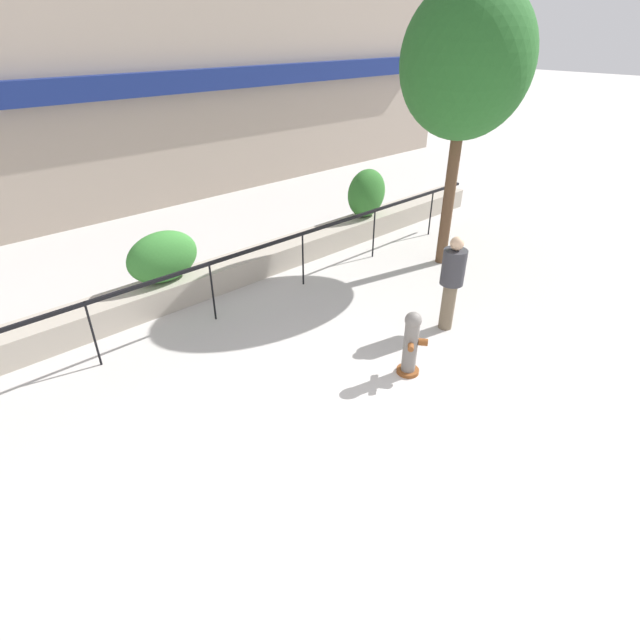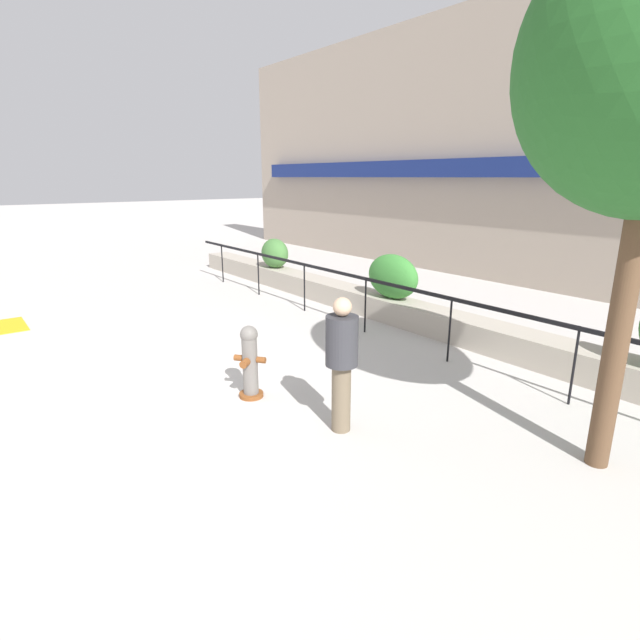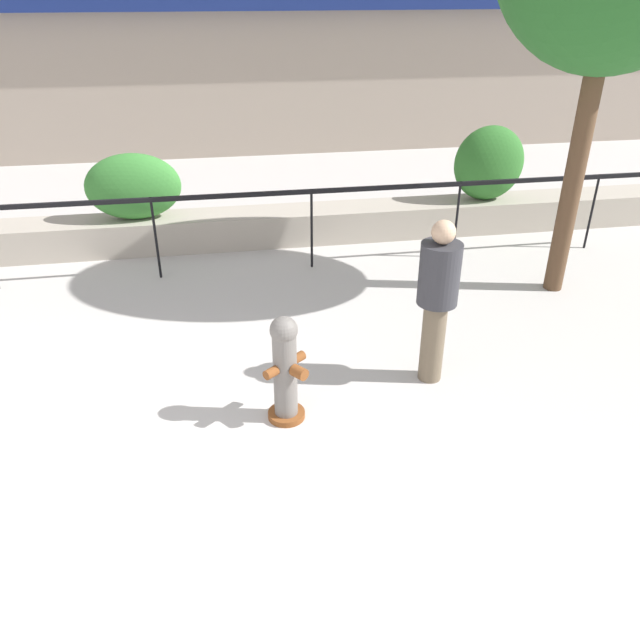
{
  "view_description": "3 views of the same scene",
  "coord_description": "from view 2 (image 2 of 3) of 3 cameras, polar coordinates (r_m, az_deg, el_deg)",
  "views": [
    {
      "loc": [
        -3.93,
        -2.3,
        4.72
      ],
      "look_at": [
        0.72,
        2.82,
        0.6
      ],
      "focal_mm": 28.0,
      "sensor_mm": 36.0,
      "label": 1
    },
    {
      "loc": [
        7.3,
        -1.81,
        3.1
      ],
      "look_at": [
        0.98,
        2.99,
        0.82
      ],
      "focal_mm": 28.0,
      "sensor_mm": 36.0,
      "label": 2
    },
    {
      "loc": [
        0.85,
        -3.31,
        3.67
      ],
      "look_at": [
        1.85,
        2.5,
        0.44
      ],
      "focal_mm": 35.0,
      "sensor_mm": 36.0,
      "label": 3
    }
  ],
  "objects": [
    {
      "name": "building_facade",
      "position": [
        15.63,
        26.19,
        17.76
      ],
      "size": [
        30.0,
        1.36,
        8.0
      ],
      "color": "gray",
      "rests_on": "ground"
    },
    {
      "name": "hedge_bush_1",
      "position": [
        11.12,
        8.3,
        4.95
      ],
      "size": [
        1.39,
        0.63,
        0.98
      ],
      "primitive_type": "ellipsoid",
      "color": "#387F33",
      "rests_on": "planter_wall_low"
    },
    {
      "name": "pedestrian",
      "position": [
        6.1,
        2.49,
        -4.2
      ],
      "size": [
        0.56,
        0.56,
        1.73
      ],
      "color": "brown",
      "rests_on": "ground"
    },
    {
      "name": "planter_wall_low",
      "position": [
        11.06,
        9.38,
        0.91
      ],
      "size": [
        18.0,
        0.7,
        0.5
      ],
      "primitive_type": "cube",
      "color": "#ADA393",
      "rests_on": "ground"
    },
    {
      "name": "fire_hydrant",
      "position": [
        7.24,
        -8.02,
        -4.69
      ],
      "size": [
        0.49,
        0.49,
        1.08
      ],
      "color": "brown",
      "rests_on": "ground"
    },
    {
      "name": "ground_plane",
      "position": [
        8.13,
        -21.67,
        -7.55
      ],
      "size": [
        120.0,
        120.0,
        0.0
      ],
      "primitive_type": "plane",
      "color": "#BCB7B2"
    },
    {
      "name": "hedge_bush_0",
      "position": [
        14.88,
        -5.19,
        7.6
      ],
      "size": [
        0.98,
        0.7,
        0.86
      ],
      "primitive_type": "ellipsoid",
      "color": "#427538",
      "rests_on": "planter_wall_low"
    },
    {
      "name": "fence_railing_segment",
      "position": [
        10.13,
        5.26,
        4.13
      ],
      "size": [
        15.0,
        0.05,
        1.15
      ],
      "color": "black",
      "rests_on": "ground"
    }
  ]
}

